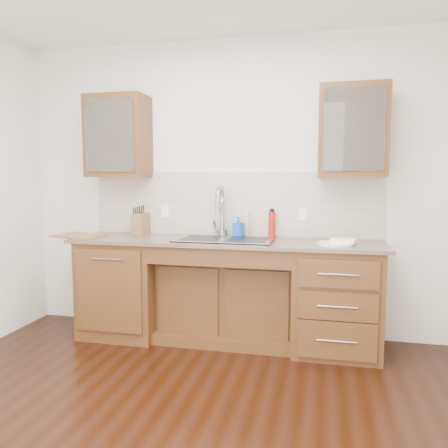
% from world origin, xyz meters
% --- Properties ---
extents(ground, '(4.00, 3.50, 0.10)m').
position_xyz_m(ground, '(0.00, 0.00, -0.05)').
color(ground, black).
extents(wall_back, '(4.00, 0.10, 2.70)m').
position_xyz_m(wall_back, '(0.00, 1.80, 1.35)').
color(wall_back, silver).
rests_on(wall_back, ground).
extents(base_cabinet_left, '(0.70, 0.62, 0.88)m').
position_xyz_m(base_cabinet_left, '(-0.95, 1.44, 0.44)').
color(base_cabinet_left, '#593014').
rests_on(base_cabinet_left, ground).
extents(base_cabinet_center, '(1.20, 0.44, 0.70)m').
position_xyz_m(base_cabinet_center, '(0.00, 1.53, 0.35)').
color(base_cabinet_center, '#593014').
rests_on(base_cabinet_center, ground).
extents(base_cabinet_right, '(0.70, 0.62, 0.88)m').
position_xyz_m(base_cabinet_right, '(0.95, 1.44, 0.44)').
color(base_cabinet_right, '#593014').
rests_on(base_cabinet_right, ground).
extents(countertop, '(2.70, 0.65, 0.03)m').
position_xyz_m(countertop, '(0.00, 1.43, 0.90)').
color(countertop, '#84705B').
rests_on(countertop, base_cabinet_left).
extents(backsplash, '(2.70, 0.02, 0.59)m').
position_xyz_m(backsplash, '(0.00, 1.74, 1.21)').
color(backsplash, beige).
rests_on(backsplash, wall_back).
extents(sink, '(0.84, 0.46, 0.19)m').
position_xyz_m(sink, '(0.00, 1.41, 0.83)').
color(sink, '#9E9EA5').
rests_on(sink, countertop).
extents(faucet, '(0.04, 0.04, 0.40)m').
position_xyz_m(faucet, '(-0.07, 1.64, 1.11)').
color(faucet, '#999993').
rests_on(faucet, countertop).
extents(filter_tap, '(0.02, 0.02, 0.24)m').
position_xyz_m(filter_tap, '(0.18, 1.65, 1.03)').
color(filter_tap, '#999993').
rests_on(filter_tap, countertop).
extents(upper_cabinet_left, '(0.55, 0.34, 0.75)m').
position_xyz_m(upper_cabinet_left, '(-1.05, 1.58, 1.83)').
color(upper_cabinet_left, '#593014').
rests_on(upper_cabinet_left, wall_back).
extents(upper_cabinet_right, '(0.55, 0.34, 0.75)m').
position_xyz_m(upper_cabinet_right, '(1.05, 1.58, 1.83)').
color(upper_cabinet_right, '#593014').
rests_on(upper_cabinet_right, wall_back).
extents(outlet_left, '(0.08, 0.01, 0.12)m').
position_xyz_m(outlet_left, '(-0.65, 1.73, 1.12)').
color(outlet_left, white).
rests_on(outlet_left, backsplash).
extents(outlet_right, '(0.08, 0.01, 0.12)m').
position_xyz_m(outlet_right, '(0.65, 1.73, 1.12)').
color(outlet_right, white).
rests_on(outlet_right, backsplash).
extents(soap_bottle, '(0.11, 0.11, 0.18)m').
position_xyz_m(soap_bottle, '(0.08, 1.65, 1.00)').
color(soap_bottle, blue).
rests_on(soap_bottle, countertop).
extents(water_bottle, '(0.08, 0.08, 0.23)m').
position_xyz_m(water_bottle, '(0.38, 1.67, 1.02)').
color(water_bottle, '#B91408').
rests_on(water_bottle, countertop).
extents(plate, '(0.37, 0.37, 0.02)m').
position_xyz_m(plate, '(0.92, 1.35, 0.92)').
color(plate, white).
rests_on(plate, countertop).
extents(dish_towel, '(0.22, 0.18, 0.03)m').
position_xyz_m(dish_towel, '(0.99, 1.38, 0.94)').
color(dish_towel, white).
rests_on(dish_towel, plate).
extents(knife_block, '(0.13, 0.19, 0.20)m').
position_xyz_m(knife_block, '(-0.87, 1.63, 1.01)').
color(knife_block, brown).
rests_on(knife_block, countertop).
extents(cutting_board, '(0.50, 0.40, 0.02)m').
position_xyz_m(cutting_board, '(-1.34, 1.32, 0.92)').
color(cutting_board, brown).
rests_on(cutting_board, countertop).
extents(cup_left_a, '(0.15, 0.15, 0.10)m').
position_xyz_m(cup_left_a, '(-1.12, 1.58, 1.78)').
color(cup_left_a, silver).
rests_on(cup_left_a, upper_cabinet_left).
extents(cup_left_b, '(0.11, 0.11, 0.09)m').
position_xyz_m(cup_left_b, '(-0.99, 1.58, 1.77)').
color(cup_left_b, white).
rests_on(cup_left_b, upper_cabinet_left).
extents(cup_right_a, '(0.13, 0.13, 0.10)m').
position_xyz_m(cup_right_a, '(0.93, 1.58, 1.77)').
color(cup_right_a, white).
rests_on(cup_right_a, upper_cabinet_right).
extents(cup_right_b, '(0.10, 0.10, 0.09)m').
position_xyz_m(cup_right_b, '(1.18, 1.58, 1.77)').
color(cup_right_b, silver).
rests_on(cup_right_b, upper_cabinet_right).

